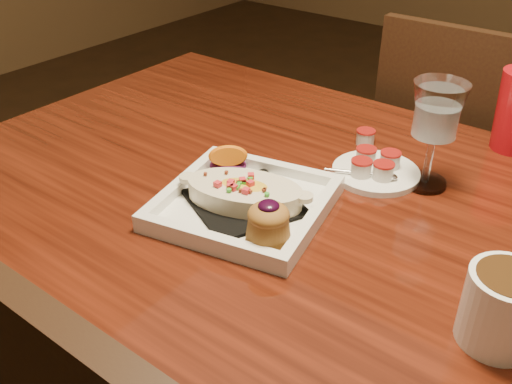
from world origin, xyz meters
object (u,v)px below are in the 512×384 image
Objects in this scene: plate at (247,201)px; saucer at (374,169)px; table at (338,263)px; coffee_mug at (506,307)px; goblet at (436,116)px; chair_far at (460,184)px.

plate is 1.94× the size of saucer.
coffee_mug is at bearing -23.19° from table.
plate is at bearing -125.77° from goblet.
saucer is at bearing 87.59° from chair_far.
saucer reaches higher than table.
goblet is at bearing 146.16° from coffee_mug.
table is 0.18m from saucer.
plate is (-0.12, -0.09, 0.12)m from table.
coffee_mug is at bearing -53.26° from goblet.
coffee_mug is 0.37m from goblet.
chair_far is 6.03× the size of saucer.
coffee_mug is (0.28, -0.12, 0.15)m from table.
goblet is 1.20× the size of saucer.
plate is 2.35× the size of coffee_mug.
goblet reaches higher than coffee_mug.
chair_far is 5.02× the size of goblet.
coffee_mug is (0.28, -0.75, 0.30)m from chair_far.
chair_far reaches higher than saucer.
saucer is at bearing 53.92° from plate.
saucer is at bearing 98.13° from table.
plate is 0.34m from goblet.
goblet is at bearing 41.98° from plate.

